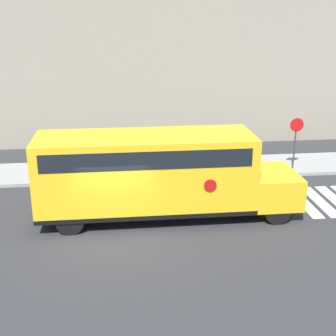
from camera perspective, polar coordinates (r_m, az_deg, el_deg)
name	(u,v)px	position (r m, az deg, el deg)	size (l,w,h in m)	color
ground_plane	(116,234)	(16.64, -6.37, -8.00)	(60.00, 60.00, 0.00)	#333335
sidewalk_strip	(115,171)	(22.60, -6.48, -0.35)	(44.00, 3.00, 0.15)	#9E9E99
building_backdrop	(112,65)	(28.02, -6.87, 12.36)	(32.00, 4.00, 8.67)	#9E937F
school_bus	(155,171)	(17.16, -1.60, -0.41)	(9.64, 2.57, 3.19)	yellow
stop_sign	(296,137)	(22.84, 15.29, 3.65)	(0.65, 0.10, 2.65)	#38383A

